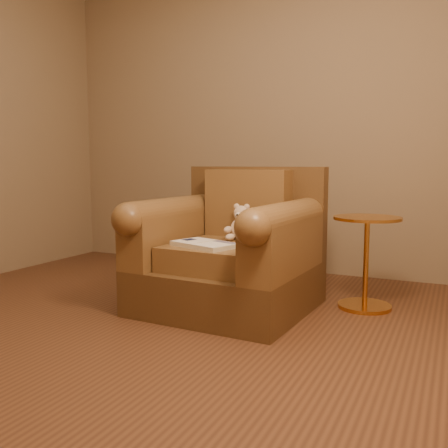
% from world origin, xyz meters
% --- Properties ---
extents(floor, '(4.00, 4.00, 0.00)m').
position_xyz_m(floor, '(0.00, 0.00, 0.00)').
color(floor, brown).
rests_on(floor, ground).
extents(room, '(4.02, 4.02, 2.71)m').
position_xyz_m(room, '(0.00, 0.00, 1.71)').
color(room, '#8E7657').
rests_on(room, ground).
extents(armchair, '(1.12, 1.07, 0.96)m').
position_xyz_m(armchair, '(0.30, 0.68, 0.37)').
color(armchair, '#56391C').
rests_on(armchair, floor).
extents(teddy_bear, '(0.19, 0.21, 0.25)m').
position_xyz_m(teddy_bear, '(0.33, 0.77, 0.55)').
color(teddy_bear, beige).
rests_on(teddy_bear, armchair).
extents(guidebook, '(0.45, 0.35, 0.03)m').
position_xyz_m(guidebook, '(0.25, 0.40, 0.47)').
color(guidebook, beige).
rests_on(guidebook, armchair).
extents(side_table, '(0.45, 0.45, 0.63)m').
position_xyz_m(side_table, '(1.14, 1.04, 0.34)').
color(side_table, gold).
rests_on(side_table, floor).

